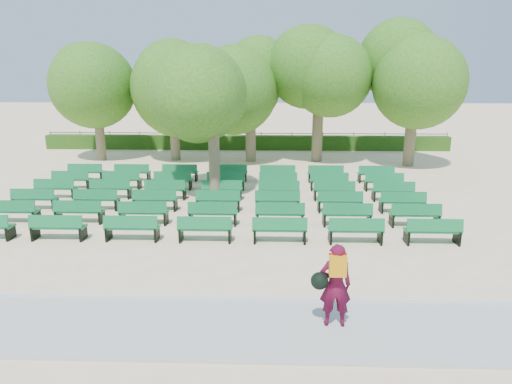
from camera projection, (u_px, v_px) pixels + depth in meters
The scene contains 9 objects.
ground at pixel (225, 215), 16.09m from camera, with size 120.00×120.00×0.00m, color beige.
paving at pixel (187, 327), 8.93m from camera, with size 30.00×2.20×0.06m, color #B0B1AC.
curb at pixel (196, 298), 10.03m from camera, with size 30.00×0.12×0.10m, color silver.
hedge at pixel (246, 143), 29.50m from camera, with size 26.00×0.70×0.90m, color #274F14.
fence at pixel (246, 148), 30.00m from camera, with size 26.00×0.10×1.02m, color black, non-canonical shape.
tree_line at pixel (242, 161), 25.75m from camera, with size 21.80×6.80×7.04m, color #3C741F, non-canonical shape.
bench_array at pixel (220, 202), 17.28m from camera, with size 1.63×0.61×1.01m.
tree_among at pixel (213, 102), 17.00m from camera, with size 3.91×3.91×5.59m.
person at pixel (334, 284), 8.75m from camera, with size 0.79×0.47×1.69m.
Camera 1 is at (1.60, -15.31, 4.88)m, focal length 32.00 mm.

